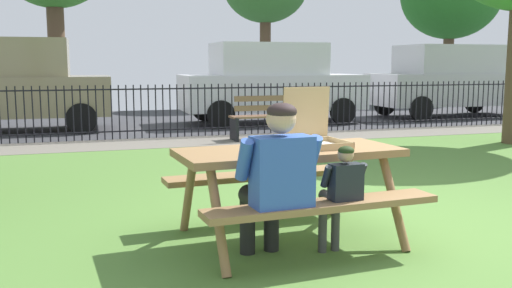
{
  "coord_description": "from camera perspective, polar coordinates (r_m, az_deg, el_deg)",
  "views": [
    {
      "loc": [
        -2.78,
        -4.41,
        1.46
      ],
      "look_at": [
        -1.26,
        0.28,
        0.75
      ],
      "focal_mm": 39.58,
      "sensor_mm": 36.0,
      "label": 1
    }
  ],
  "objects": [
    {
      "name": "ground",
      "position": [
        6.54,
        7.74,
        -4.87
      ],
      "size": [
        28.0,
        10.66,
        0.02
      ],
      "primitive_type": "cube",
      "color": "#558037"
    },
    {
      "name": "iron_fence_streetside",
      "position": [
        11.45,
        -3.8,
        3.52
      ],
      "size": [
        23.14,
        0.03,
        1.05
      ],
      "color": "black",
      "rests_on": "ground"
    },
    {
      "name": "park_bench_center",
      "position": [
        10.9,
        1.63,
        2.68
      ],
      "size": [
        1.61,
        0.5,
        0.85
      ],
      "color": "brown",
      "rests_on": "ground"
    },
    {
      "name": "child_at_table",
      "position": [
        4.25,
        8.55,
        -4.66
      ],
      "size": [
        0.35,
        0.34,
        0.86
      ],
      "color": "#414141",
      "rests_on": "ground"
    },
    {
      "name": "pizza_box_open",
      "position": [
        4.75,
        5.82,
        1.2
      ],
      "size": [
        0.47,
        0.49,
        0.49
      ],
      "color": "tan",
      "rests_on": "picnic_table_foreground"
    },
    {
      "name": "parked_car_right",
      "position": [
        13.87,
        1.48,
        6.3
      ],
      "size": [
        4.43,
        1.97,
        1.94
      ],
      "color": "silver",
      "rests_on": "ground"
    },
    {
      "name": "street_asphalt",
      "position": [
        14.77,
        -6.97,
        2.42
      ],
      "size": [
        28.0,
        6.72,
        0.01
      ],
      "primitive_type": "cube",
      "color": "#38383D"
    },
    {
      "name": "picnic_table_foreground",
      "position": [
        4.61,
        3.35,
        -2.6
      ],
      "size": [
        1.89,
        1.59,
        0.79
      ],
      "color": "olive",
      "rests_on": "ground"
    },
    {
      "name": "cobblestone_walkway",
      "position": [
        10.83,
        -2.87,
        0.4
      ],
      "size": [
        28.0,
        1.4,
        0.01
      ],
      "primitive_type": "cube",
      "color": "slate"
    },
    {
      "name": "parked_car_center",
      "position": [
        13.14,
        -23.12,
        5.57
      ],
      "size": [
        3.94,
        1.91,
        1.98
      ],
      "color": "gray",
      "rests_on": "ground"
    },
    {
      "name": "adult_at_table",
      "position": [
        4.02,
        2.06,
        -3.33
      ],
      "size": [
        0.62,
        0.61,
        1.19
      ],
      "color": "black",
      "rests_on": "ground"
    },
    {
      "name": "parked_car_far_right",
      "position": [
        16.34,
        19.05,
        6.14
      ],
      "size": [
        4.43,
        1.97,
        1.94
      ],
      "color": "#BAB9BD",
      "rests_on": "ground"
    }
  ]
}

